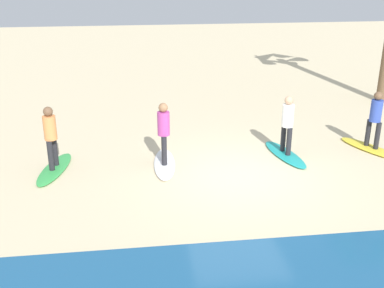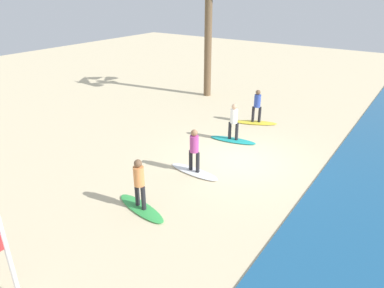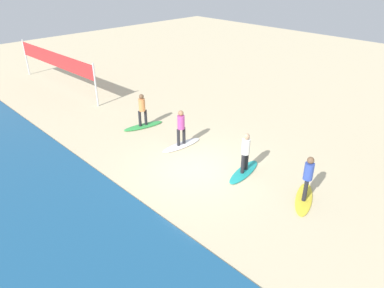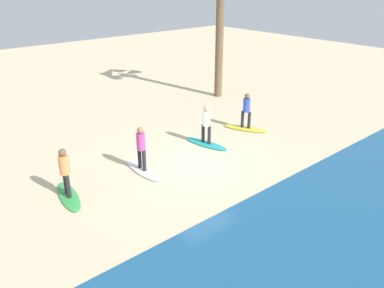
% 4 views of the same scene
% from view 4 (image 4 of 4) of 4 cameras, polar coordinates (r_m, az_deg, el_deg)
% --- Properties ---
extents(ground_plane, '(60.00, 60.00, 0.00)m').
position_cam_4_polar(ground_plane, '(14.99, 0.54, -2.99)').
color(ground_plane, beige).
extents(surfboard_yellow, '(1.39, 2.14, 0.09)m').
position_cam_4_polar(surfboard_yellow, '(18.48, 7.72, 2.25)').
color(surfboard_yellow, yellow).
rests_on(surfboard_yellow, ground).
extents(surfer_yellow, '(0.32, 0.43, 1.64)m').
position_cam_4_polar(surfer_yellow, '(18.14, 7.89, 5.16)').
color(surfer_yellow, '#232328').
rests_on(surfer_yellow, surfboard_yellow).
extents(surfboard_teal, '(0.95, 2.17, 0.09)m').
position_cam_4_polar(surfboard_teal, '(16.68, 2.04, 0.04)').
color(surfboard_teal, teal).
rests_on(surfboard_teal, ground).
extents(surfer_teal, '(0.32, 0.45, 1.64)m').
position_cam_4_polar(surfer_teal, '(16.31, 2.09, 3.24)').
color(surfer_teal, '#232328').
rests_on(surfer_teal, surfboard_teal).
extents(surfboard_white, '(0.67, 2.13, 0.09)m').
position_cam_4_polar(surfboard_white, '(14.62, -7.18, -3.74)').
color(surfboard_white, white).
rests_on(surfboard_white, ground).
extents(surfer_white, '(0.32, 0.46, 1.64)m').
position_cam_4_polar(surfer_white, '(14.19, -7.38, -0.18)').
color(surfer_white, '#232328').
rests_on(surfer_white, surfboard_white).
extents(surfboard_green, '(0.97, 2.17, 0.09)m').
position_cam_4_polar(surfboard_green, '(13.50, -17.42, -7.21)').
color(surfboard_green, green).
rests_on(surfboard_green, ground).
extents(surfer_green, '(0.32, 0.45, 1.64)m').
position_cam_4_polar(surfer_green, '(13.04, -17.95, -3.46)').
color(surfer_green, '#232328').
rests_on(surfer_green, surfboard_green).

